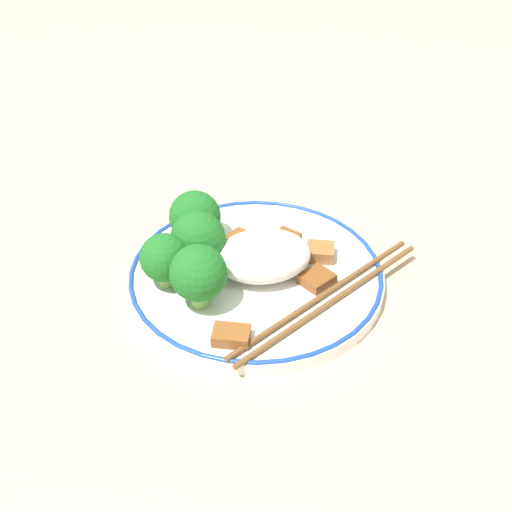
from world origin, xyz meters
name	(u,v)px	position (x,y,z in m)	size (l,w,h in m)	color
ground_plane	(256,282)	(0.00, 0.00, 0.00)	(3.00, 3.00, 0.00)	#C6B28E
plate	(256,276)	(0.00, 0.00, 0.01)	(0.25, 0.25, 0.02)	white
rice_mound	(263,255)	(-0.01, 0.00, 0.03)	(0.09, 0.07, 0.04)	white
broccoli_back_left	(195,217)	(0.05, -0.06, 0.04)	(0.05, 0.05, 0.06)	#7FB756
broccoli_back_center	(198,239)	(0.05, -0.02, 0.05)	(0.05, 0.05, 0.06)	#7FB756
broccoli_back_right	(165,261)	(0.09, 0.00, 0.04)	(0.05, 0.05, 0.05)	#7FB756
broccoli_mid_left	(198,274)	(0.06, 0.04, 0.05)	(0.05, 0.05, 0.06)	#7FB756
meat_near_front	(320,252)	(-0.07, -0.01, 0.02)	(0.03, 0.03, 0.01)	#9E6633
meat_near_left	(317,279)	(-0.05, 0.03, 0.02)	(0.04, 0.04, 0.01)	brown
meat_near_right	(231,336)	(0.04, 0.09, 0.02)	(0.04, 0.03, 0.01)	brown
meat_near_back	(284,241)	(-0.04, -0.04, 0.02)	(0.04, 0.04, 0.01)	brown
meat_on_rice_edge	(238,240)	(0.01, -0.05, 0.02)	(0.03, 0.03, 0.01)	brown
chopsticks	(327,299)	(-0.06, 0.06, 0.02)	(0.21, 0.14, 0.01)	brown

